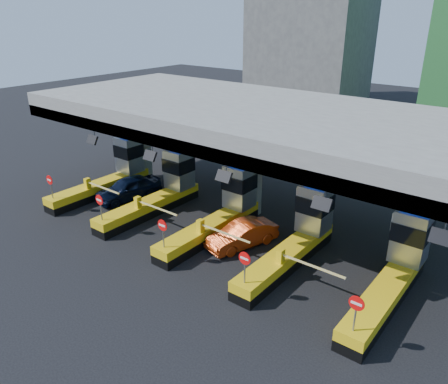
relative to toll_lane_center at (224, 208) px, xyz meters
The scene contains 10 objects.
ground 1.42m from the toll_lane_center, 90.42° to the right, with size 120.00×120.00×0.00m, color black.
toll_canopy 5.40m from the toll_lane_center, 90.02° to the left, with size 28.00×12.09×7.00m.
toll_lane_far_left 10.00m from the toll_lane_center, behind, with size 4.43×8.00×4.16m.
toll_lane_left 5.00m from the toll_lane_center, behind, with size 4.43×8.00×4.16m.
toll_lane_center is the anchor object (origin of this frame).
toll_lane_right 5.00m from the toll_lane_center, ahead, with size 4.43×8.00×4.16m.
toll_lane_far_right 10.00m from the toll_lane_center, ahead, with size 4.43×8.00×4.16m.
bg_building_concrete 39.11m from the toll_lane_center, 111.40° to the left, with size 14.00×10.00×18.00m, color #4C4C49.
van 7.98m from the toll_lane_center, behind, with size 1.85×4.59×1.56m, color black.
red_car 2.29m from the toll_lane_center, 24.31° to the right, with size 1.44×4.13×1.36m, color #9B2E0B.
Camera 1 is at (14.26, -17.82, 12.10)m, focal length 35.00 mm.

